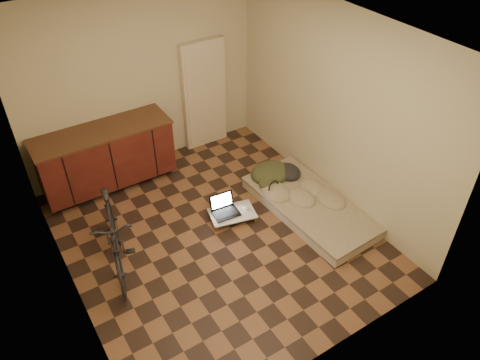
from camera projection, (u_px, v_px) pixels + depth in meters
room_shell at (212, 150)px, 5.12m from camera, size 3.50×4.00×2.60m
cabinets at (106, 157)px, 6.45m from camera, size 1.84×0.62×0.91m
appliance_panel at (204, 95)px, 7.09m from camera, size 0.70×0.10×1.70m
bicycle at (113, 233)px, 5.24m from camera, size 0.81×1.59×0.99m
futon at (310, 206)px, 6.24m from camera, size 1.00×1.94×0.16m
clothing_pile at (275, 168)px, 6.56m from camera, size 0.64×0.54×0.25m
headphones at (274, 187)px, 6.30m from camera, size 0.27×0.25×0.15m
lap_desk at (232, 213)px, 6.11m from camera, size 0.66×0.50×0.10m
laptop at (224, 209)px, 6.09m from camera, size 0.36×0.33×0.23m
mouse at (246, 208)px, 6.15m from camera, size 0.07×0.10×0.03m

